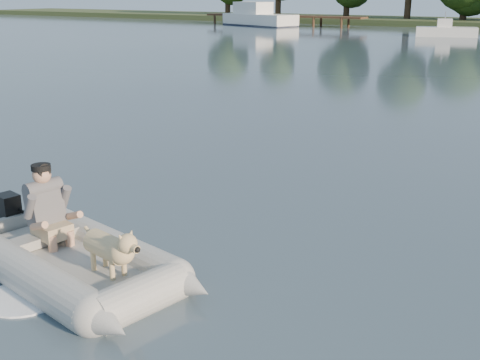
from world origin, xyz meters
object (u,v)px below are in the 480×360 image
Objects in this scene: dinghy at (73,231)px; man at (45,203)px; dog at (108,251)px; dock at (282,20)px; cabin_cruiser at (260,14)px; motorboat at (447,25)px.

man reaches higher than dinghy.
man is 1.40m from dog.
cabin_cruiser is (-1.74, -1.78, 0.67)m from dock.
dock is at bearing 142.26° from motorboat.
dock is 58.34m from dinghy.
cabin_cruiser reaches higher than man.
motorboat is (-6.10, 45.06, 0.13)m from man.
dinghy reaches higher than dog.
dinghy is 0.67m from dog.
motorboat reaches higher than man.
man reaches higher than dock.
dock is at bearing 127.10° from dog.
man is 57.06m from cabin_cruiser.
cabin_cruiser reaches higher than motorboat.
dinghy is at bearing -4.24° from man.
motorboat reaches higher than dinghy.
cabin_cruiser reaches higher than dog.
man is (24.75, -52.32, 0.27)m from dock.
motorboat is at bearing 109.24° from dinghy.
motorboat is at bearing 108.41° from man.
dog is (0.66, -0.07, -0.08)m from dinghy.
dock is 18.92× the size of dog.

